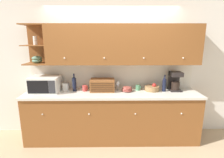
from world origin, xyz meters
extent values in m
plane|color=tan|center=(0.00, 0.00, 0.00)|extent=(24.00, 24.00, 0.00)
cube|color=silver|center=(0.00, 0.03, 1.30)|extent=(5.59, 0.06, 2.60)
cube|color=brown|center=(0.00, -0.31, 0.45)|extent=(3.19, 0.63, 0.90)
cube|color=silver|center=(0.00, -0.33, 0.92)|extent=(3.21, 0.66, 0.04)
sphere|color=white|center=(-1.20, -0.63, 0.65)|extent=(0.03, 0.03, 0.03)
sphere|color=white|center=(-0.40, -0.63, 0.65)|extent=(0.03, 0.03, 0.03)
sphere|color=white|center=(0.40, -0.63, 0.65)|extent=(0.03, 0.03, 0.03)
sphere|color=white|center=(1.20, -0.63, 0.65)|extent=(0.03, 0.03, 0.03)
cube|color=silver|center=(0.00, -0.01, 1.19)|extent=(3.19, 0.01, 0.51)
cube|color=brown|center=(0.21, -0.18, 1.81)|extent=(2.77, 0.37, 0.71)
cube|color=brown|center=(-1.38, -0.01, 1.81)|extent=(0.42, 0.02, 0.71)
cube|color=brown|center=(-1.38, -0.18, 1.46)|extent=(0.42, 0.37, 0.02)
cube|color=brown|center=(-1.38, -0.18, 1.79)|extent=(0.42, 0.37, 0.02)
cube|color=brown|center=(-1.38, -0.18, 2.15)|extent=(0.42, 0.37, 0.02)
sphere|color=white|center=(-0.83, -0.37, 1.58)|extent=(0.03, 0.03, 0.03)
sphere|color=white|center=(-0.14, -0.37, 1.58)|extent=(0.03, 0.03, 0.03)
sphere|color=white|center=(0.56, -0.37, 1.58)|extent=(0.03, 0.03, 0.03)
sphere|color=white|center=(1.25, -0.37, 1.58)|extent=(0.03, 0.03, 0.03)
ellipsoid|color=slate|center=(-1.38, -0.18, 1.51)|extent=(0.18, 0.18, 0.08)
ellipsoid|color=slate|center=(-1.38, -0.18, 1.56)|extent=(0.18, 0.18, 0.08)
cylinder|color=silver|center=(-1.38, -0.18, 1.84)|extent=(0.07, 0.07, 0.08)
cylinder|color=silver|center=(-1.38, -0.18, 1.92)|extent=(0.07, 0.07, 0.08)
cube|color=silver|center=(-1.24, -0.25, 1.08)|extent=(0.52, 0.41, 0.29)
cube|color=black|center=(-1.30, -0.46, 1.08)|extent=(0.37, 0.01, 0.23)
cube|color=#2D2D33|center=(-1.06, -0.46, 1.08)|extent=(0.11, 0.01, 0.23)
cylinder|color=silver|center=(-0.89, -0.17, 1.01)|extent=(0.13, 0.13, 0.14)
cylinder|color=gray|center=(-0.89, -0.17, 1.09)|extent=(0.13, 0.13, 0.01)
cylinder|color=black|center=(-0.71, -0.22, 1.05)|extent=(0.07, 0.07, 0.23)
sphere|color=black|center=(-0.71, -0.22, 1.17)|extent=(0.07, 0.07, 0.07)
cylinder|color=black|center=(-0.71, -0.22, 1.23)|extent=(0.03, 0.03, 0.08)
cylinder|color=#B73D38|center=(-0.52, -0.23, 0.99)|extent=(0.09, 0.09, 0.11)
torus|color=#B73D38|center=(-0.47, -0.23, 1.00)|extent=(0.01, 0.07, 0.07)
cube|color=brown|center=(-0.18, -0.22, 1.05)|extent=(0.45, 0.29, 0.23)
cube|color=#4B2C16|center=(-0.18, -0.37, 0.98)|extent=(0.42, 0.01, 0.02)
cube|color=#4B2C16|center=(-0.18, -0.37, 1.02)|extent=(0.42, 0.01, 0.02)
cube|color=#4B2C16|center=(-0.18, -0.37, 1.05)|extent=(0.42, 0.01, 0.02)
cube|color=#4B2C16|center=(-0.18, -0.37, 1.09)|extent=(0.42, 0.01, 0.02)
cube|color=#4B2C16|center=(-0.18, -0.37, 1.12)|extent=(0.42, 0.01, 0.02)
cylinder|color=silver|center=(0.11, -0.18, 0.94)|extent=(0.07, 0.07, 0.01)
cylinder|color=silver|center=(0.11, -0.18, 0.98)|extent=(0.01, 0.01, 0.07)
ellipsoid|color=silver|center=(0.11, -0.18, 1.06)|extent=(0.07, 0.07, 0.10)
ellipsoid|color=#9E473D|center=(0.28, -0.27, 0.96)|extent=(0.20, 0.20, 0.04)
ellipsoid|color=#9E473D|center=(0.28, -0.27, 0.99)|extent=(0.19, 0.19, 0.04)
ellipsoid|color=#9E473D|center=(0.28, -0.27, 1.01)|extent=(0.17, 0.17, 0.04)
cylinder|color=#4C845B|center=(0.50, -0.19, 0.99)|extent=(0.09, 0.09, 0.10)
torus|color=#4C845B|center=(0.55, -0.19, 0.99)|extent=(0.01, 0.07, 0.07)
cylinder|color=#937047|center=(0.76, -0.22, 0.98)|extent=(0.27, 0.27, 0.09)
sphere|color=red|center=(0.80, -0.24, 1.05)|extent=(0.08, 0.08, 0.08)
cylinder|color=black|center=(0.98, -0.26, 1.05)|extent=(0.07, 0.07, 0.22)
sphere|color=black|center=(0.98, -0.26, 1.16)|extent=(0.07, 0.07, 0.07)
cylinder|color=black|center=(0.98, -0.26, 1.21)|extent=(0.03, 0.03, 0.07)
cube|color=black|center=(1.20, -0.22, 0.95)|extent=(0.21, 0.22, 0.03)
cylinder|color=black|center=(1.20, -0.24, 1.04)|extent=(0.16, 0.16, 0.15)
cube|color=black|center=(1.20, -0.14, 1.12)|extent=(0.21, 0.05, 0.37)
cube|color=black|center=(1.20, -0.22, 1.26)|extent=(0.21, 0.22, 0.08)
camera|label=1|loc=(-0.04, -3.42, 1.91)|focal=28.00mm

